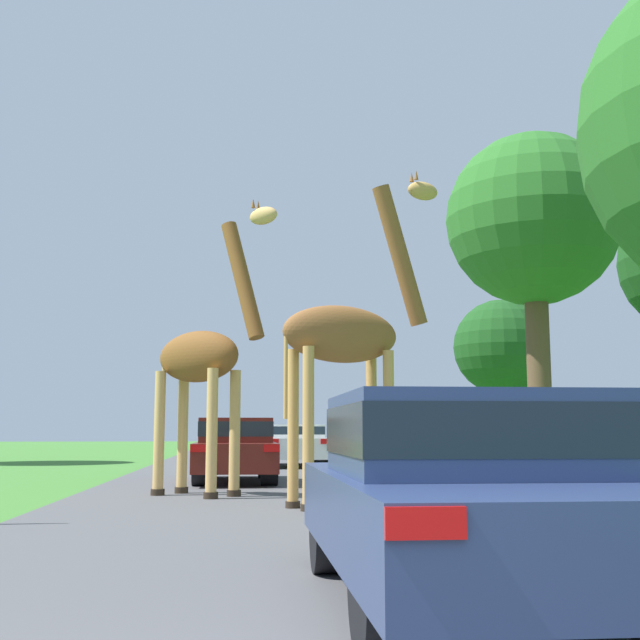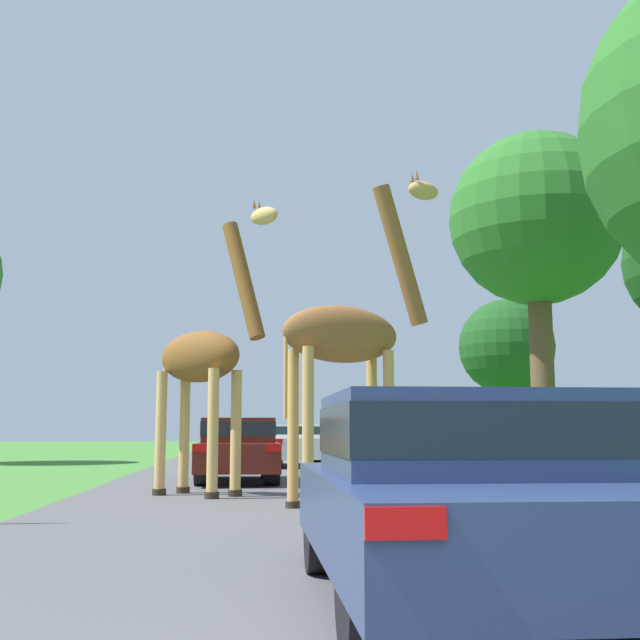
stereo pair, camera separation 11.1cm
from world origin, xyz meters
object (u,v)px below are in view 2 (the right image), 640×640
car_lead_maroon (458,489)px  tree_right_cluster (507,347)px  giraffe_near_road (351,338)px  car_queue_left (299,444)px  tree_centre_back (537,222)px  giraffe_companion (205,362)px  car_queue_right (239,448)px

car_lead_maroon → tree_right_cluster: size_ratio=0.59×
giraffe_near_road → car_queue_left: size_ratio=1.21×
tree_centre_back → tree_right_cluster: size_ratio=1.19×
giraffe_companion → giraffe_near_road: bearing=87.2°
giraffe_near_road → car_queue_left: (0.05, 13.45, -1.79)m
giraffe_near_road → giraffe_companion: (-2.29, 2.14, -0.20)m
giraffe_near_road → giraffe_companion: bearing=-155.2°
tree_centre_back → car_queue_right: bearing=-175.8°
giraffe_near_road → tree_right_cluster: 25.11m
giraffe_near_road → car_lead_maroon: 6.85m
car_queue_left → tree_right_cluster: (9.90, 9.49, 4.10)m
giraffe_companion → car_queue_left: (2.34, 11.31, -1.59)m
car_lead_maroon → car_queue_right: (-1.60, 12.55, 0.00)m
car_queue_left → giraffe_near_road: bearing=-90.2°
giraffe_near_road → tree_right_cluster: (9.95, 22.94, 2.31)m
giraffe_companion → car_queue_right: (0.56, 3.79, -1.55)m
giraffe_near_road → car_queue_right: giraffe_near_road is taller
giraffe_companion → car_queue_left: giraffe_companion is taller
giraffe_near_road → car_lead_maroon: giraffe_near_road is taller
car_queue_right → tree_centre_back: bearing=4.2°
car_lead_maroon → car_queue_right: bearing=97.3°
giraffe_near_road → car_queue_right: (-1.74, 5.93, -1.75)m
car_queue_right → tree_centre_back: 8.93m
giraffe_companion → car_queue_right: giraffe_companion is taller
tree_right_cluster → car_queue_right: bearing=-124.5°
car_queue_left → tree_right_cluster: tree_right_cluster is taller
car_queue_left → tree_centre_back: size_ratio=0.52×
car_queue_right → car_queue_left: 7.73m
car_queue_right → tree_right_cluster: tree_right_cluster is taller
car_queue_right → tree_right_cluster: bearing=55.5°
giraffe_near_road → giraffe_companion: 3.14m
giraffe_near_road → car_queue_left: bearing=157.6°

